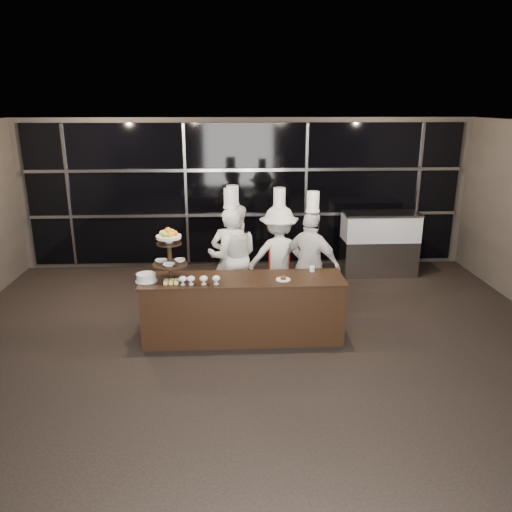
{
  "coord_description": "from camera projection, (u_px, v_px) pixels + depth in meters",
  "views": [
    {
      "loc": [
        -0.31,
        -4.99,
        3.27
      ],
      "look_at": [
        0.04,
        1.88,
        1.15
      ],
      "focal_mm": 35.0,
      "sensor_mm": 36.0,
      "label": 1
    }
  ],
  "objects": [
    {
      "name": "display_stand",
      "position": [
        169.0,
        251.0,
        6.8
      ],
      "size": [
        0.48,
        0.48,
        0.74
      ],
      "color": "black",
      "rests_on": "buffet_counter"
    },
    {
      "name": "chef_c",
      "position": [
        279.0,
        257.0,
        8.17
      ],
      "size": [
        1.1,
        0.65,
        1.99
      ],
      "color": "silver",
      "rests_on": "ground"
    },
    {
      "name": "room",
      "position": [
        261.0,
        276.0,
        5.3
      ],
      "size": [
        10.0,
        10.0,
        10.0
      ],
      "color": "black",
      "rests_on": "ground"
    },
    {
      "name": "buffet_counter",
      "position": [
        243.0,
        308.0,
        7.1
      ],
      "size": [
        2.84,
        0.74,
        0.92
      ],
      "color": "black",
      "rests_on": "ground"
    },
    {
      "name": "chef_cup",
      "position": [
        312.0,
        269.0,
        7.25
      ],
      "size": [
        0.08,
        0.08,
        0.07
      ],
      "primitive_type": "cylinder",
      "color": "white",
      "rests_on": "buffet_counter"
    },
    {
      "name": "window_wall",
      "position": [
        246.0,
        195.0,
        10.01
      ],
      "size": [
        8.6,
        0.1,
        2.8
      ],
      "color": "black",
      "rests_on": "ground"
    },
    {
      "name": "pastry_squares",
      "position": [
        171.0,
        282.0,
        6.76
      ],
      "size": [
        0.2,
        0.13,
        0.05
      ],
      "color": "#F9DD79",
      "rests_on": "buffet_counter"
    },
    {
      "name": "compotes",
      "position": [
        198.0,
        279.0,
        6.71
      ],
      "size": [
        0.56,
        0.11,
        0.12
      ],
      "color": "silver",
      "rests_on": "buffet_counter"
    },
    {
      "name": "small_plate",
      "position": [
        283.0,
        279.0,
        6.9
      ],
      "size": [
        0.2,
        0.2,
        0.05
      ],
      "color": "white",
      "rests_on": "buffet_counter"
    },
    {
      "name": "layer_cake",
      "position": [
        146.0,
        277.0,
        6.84
      ],
      "size": [
        0.3,
        0.3,
        0.11
      ],
      "color": "white",
      "rests_on": "buffet_counter"
    },
    {
      "name": "display_case",
      "position": [
        379.0,
        240.0,
        9.77
      ],
      "size": [
        1.46,
        0.64,
        1.24
      ],
      "color": "#A5A5AA",
      "rests_on": "ground"
    },
    {
      "name": "chef_a",
      "position": [
        231.0,
        258.0,
        7.99
      ],
      "size": [
        0.68,
        0.5,
        2.01
      ],
      "color": "silver",
      "rests_on": "ground"
    },
    {
      "name": "chef_d",
      "position": [
        311.0,
        264.0,
        7.76
      ],
      "size": [
        1.04,
        0.94,
        2.0
      ],
      "color": "silver",
      "rests_on": "ground"
    },
    {
      "name": "chef_b",
      "position": [
        233.0,
        256.0,
        8.11
      ],
      "size": [
        0.86,
        0.67,
        2.04
      ],
      "color": "white",
      "rests_on": "ground"
    }
  ]
}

